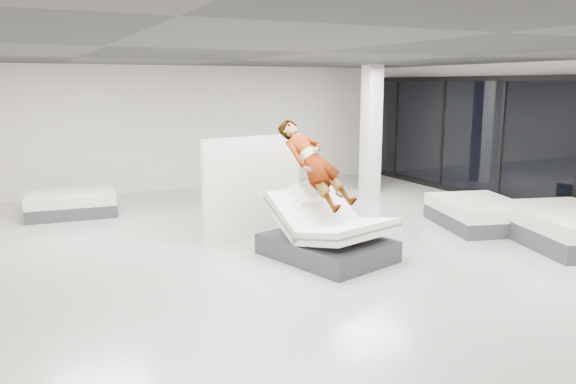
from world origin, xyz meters
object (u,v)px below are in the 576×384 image
(divider_panel, at_px, (253,188))
(flat_bed_left_far, at_px, (71,203))
(remote, at_px, (339,195))
(column, at_px, (371,129))
(hero_bed, at_px, (328,236))
(flat_bed_right_near, at_px, (569,228))
(flat_bed_right_far, at_px, (478,213))
(person, at_px, (314,180))

(divider_panel, bearing_deg, flat_bed_left_far, 118.53)
(remote, relative_size, column, 0.04)
(hero_bed, bearing_deg, column, 49.67)
(flat_bed_right_near, height_order, flat_bed_left_far, flat_bed_right_near)
(divider_panel, relative_size, flat_bed_right_near, 0.80)
(flat_bed_right_far, distance_m, column, 4.17)
(flat_bed_right_far, relative_size, flat_bed_left_far, 1.17)
(remote, relative_size, flat_bed_left_far, 0.07)
(hero_bed, bearing_deg, divider_panel, 110.07)
(divider_panel, bearing_deg, flat_bed_right_far, -27.07)
(person, xyz_separation_m, flat_bed_right_near, (4.23, -1.44, -0.93))
(flat_bed_right_far, bearing_deg, remote, -172.56)
(hero_bed, bearing_deg, remote, 7.78)
(person, bearing_deg, flat_bed_right_near, -34.57)
(person, bearing_deg, flat_bed_left_far, 109.73)
(remote, distance_m, column, 5.68)
(hero_bed, distance_m, person, 0.92)
(person, height_order, flat_bed_right_near, person)
(flat_bed_right_near, bearing_deg, hero_bed, 164.70)
(hero_bed, distance_m, flat_bed_right_far, 3.67)
(person, xyz_separation_m, remote, (0.31, -0.28, -0.23))
(hero_bed, height_order, flat_bed_right_near, hero_bed)
(divider_panel, xyz_separation_m, column, (4.36, 2.78, 0.68))
(person, bearing_deg, remote, -57.85)
(person, bearing_deg, divider_panel, 95.27)
(flat_bed_right_far, distance_m, flat_bed_left_far, 8.36)
(divider_panel, relative_size, flat_bed_right_far, 0.92)
(hero_bed, relative_size, column, 0.69)
(hero_bed, xyz_separation_m, column, (3.76, 4.43, 1.24))
(person, distance_m, divider_panel, 1.47)
(person, relative_size, divider_panel, 0.88)
(flat_bed_left_far, xyz_separation_m, column, (7.17, -0.54, 1.36))
(hero_bed, height_order, column, column)
(remote, bearing_deg, flat_bed_left_far, 110.56)
(person, height_order, flat_bed_right_far, person)
(hero_bed, height_order, person, person)
(remote, height_order, flat_bed_right_near, remote)
(flat_bed_left_far, bearing_deg, remote, -53.68)
(flat_bed_right_far, bearing_deg, person, -177.39)
(person, xyz_separation_m, column, (3.85, 4.12, 0.37))
(hero_bed, relative_size, flat_bed_right_far, 1.01)
(hero_bed, relative_size, remote, 15.84)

